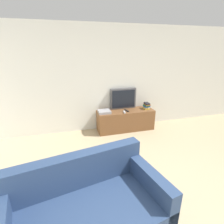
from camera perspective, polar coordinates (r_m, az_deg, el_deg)
wall_back at (r=4.51m, az=-0.10°, el=10.60°), size 9.00×0.06×2.60m
tv_stand at (r=4.61m, az=4.39°, el=-2.63°), size 1.47×0.47×0.53m
television at (r=4.61m, az=3.64°, el=4.39°), size 0.69×0.09×0.54m
couch at (r=2.26m, az=-8.23°, el=-30.43°), size 1.83×1.21×0.88m
book_stack at (r=4.71m, az=11.21°, el=2.00°), size 0.17×0.21×0.17m
remote_on_stand at (r=4.48m, az=4.82°, el=0.47°), size 0.07×0.17×0.02m
remote_secondary at (r=4.38m, az=4.07°, el=0.00°), size 0.07×0.16×0.02m
set_top_box at (r=4.34m, az=-2.54°, el=0.11°), size 0.30×0.28×0.06m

